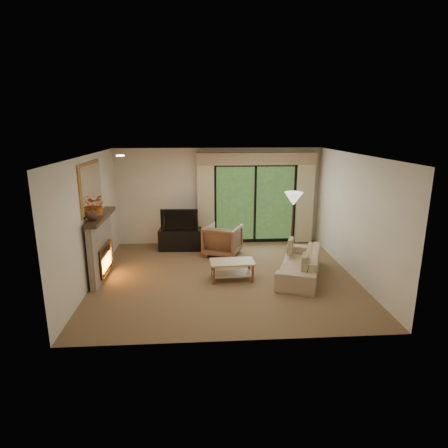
{
  "coord_description": "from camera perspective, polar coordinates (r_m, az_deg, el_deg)",
  "views": [
    {
      "loc": [
        -0.54,
        -7.51,
        3.16
      ],
      "look_at": [
        0.0,
        0.3,
        1.1
      ],
      "focal_mm": 30.0,
      "sensor_mm": 36.0,
      "label": 1
    }
  ],
  "objects": [
    {
      "name": "coffee_table",
      "position": [
        7.95,
        1.24,
        -7.07
      ],
      "size": [
        0.94,
        0.54,
        0.41
      ],
      "primitive_type": null,
      "rotation": [
        0.0,
        0.0,
        0.04
      ],
      "color": "tan",
      "rests_on": "floor"
    },
    {
      "name": "curtain_right",
      "position": [
        10.45,
        12.2,
        3.59
      ],
      "size": [
        0.45,
        0.18,
        2.35
      ],
      "primitive_type": "cube",
      "color": "#C7B78D",
      "rests_on": "floor"
    },
    {
      "name": "tv",
      "position": [
        9.76,
        -6.76,
        0.8
      ],
      "size": [
        0.96,
        0.17,
        0.55
      ],
      "primitive_type": "imported",
      "rotation": [
        0.0,
        0.0,
        -0.05
      ],
      "color": "black",
      "rests_on": "media_console"
    },
    {
      "name": "floor",
      "position": [
        8.17,
        0.15,
        -8.02
      ],
      "size": [
        5.5,
        5.5,
        0.0
      ],
      "primitive_type": "plane",
      "color": "brown",
      "rests_on": "ground"
    },
    {
      "name": "cornice",
      "position": [
        10.03,
        4.97,
        9.88
      ],
      "size": [
        3.2,
        0.24,
        0.32
      ],
      "primitive_type": "cube",
      "color": "tan",
      "rests_on": "wall_back"
    },
    {
      "name": "mirror",
      "position": [
        8.1,
        -19.56,
        5.31
      ],
      "size": [
        0.07,
        1.45,
        1.02
      ],
      "primitive_type": null,
      "color": "#BD8139",
      "rests_on": "wall_left"
    },
    {
      "name": "media_console",
      "position": [
        9.9,
        -6.67,
        -2.3
      ],
      "size": [
        1.12,
        0.55,
        0.55
      ],
      "primitive_type": "cube",
      "rotation": [
        0.0,
        0.0,
        -0.05
      ],
      "color": "black",
      "rests_on": "floor"
    },
    {
      "name": "wall_left",
      "position": [
        8.05,
        -19.77,
        0.49
      ],
      "size": [
        0.0,
        5.0,
        5.0
      ],
      "primitive_type": "plane",
      "rotation": [
        1.57,
        0.0,
        1.57
      ],
      "color": "beige",
      "rests_on": "ground"
    },
    {
      "name": "floor_lamp",
      "position": [
        9.18,
        10.36,
        -0.28
      ],
      "size": [
        0.54,
        0.54,
        1.64
      ],
      "primitive_type": null,
      "rotation": [
        0.0,
        0.0,
        -0.26
      ],
      "color": "beige",
      "rests_on": "floor"
    },
    {
      "name": "sofa",
      "position": [
        8.25,
        11.45,
        -5.91
      ],
      "size": [
        1.43,
        2.16,
        0.59
      ],
      "primitive_type": "imported",
      "rotation": [
        0.0,
        0.0,
        -1.93
      ],
      "color": "tan",
      "rests_on": "floor"
    },
    {
      "name": "wall_back",
      "position": [
        10.2,
        -0.85,
        4.22
      ],
      "size": [
        5.0,
        0.0,
        5.0
      ],
      "primitive_type": "plane",
      "rotation": [
        1.57,
        0.0,
        0.0
      ],
      "color": "beige",
      "rests_on": "ground"
    },
    {
      "name": "wall_right",
      "position": [
        8.41,
        19.2,
        1.13
      ],
      "size": [
        0.0,
        5.0,
        5.0
      ],
      "primitive_type": "plane",
      "rotation": [
        1.57,
        0.0,
        -1.57
      ],
      "color": "beige",
      "rests_on": "ground"
    },
    {
      "name": "armchair",
      "position": [
        9.38,
        -0.2,
        -2.46
      ],
      "size": [
        1.09,
        1.11,
        0.77
      ],
      "primitive_type": "imported",
      "rotation": [
        0.0,
        0.0,
        2.74
      ],
      "color": "brown",
      "rests_on": "floor"
    },
    {
      "name": "pillow_near",
      "position": [
        7.64,
        12.17,
        -5.98
      ],
      "size": [
        0.23,
        0.39,
        0.38
      ],
      "primitive_type": "cube",
      "rotation": [
        0.0,
        0.0,
        -0.35
      ],
      "color": "#4D3E21",
      "rests_on": "sofa"
    },
    {
      "name": "fireplace",
      "position": [
        8.37,
        -18.26,
        -3.24
      ],
      "size": [
        0.24,
        1.7,
        1.37
      ],
      "primitive_type": null,
      "color": "gray",
      "rests_on": "floor"
    },
    {
      "name": "wall_front",
      "position": [
        5.37,
        2.06,
        -5.52
      ],
      "size": [
        5.0,
        0.0,
        5.0
      ],
      "primitive_type": "plane",
      "rotation": [
        -1.57,
        0.0,
        0.0
      ],
      "color": "beige",
      "rests_on": "ground"
    },
    {
      "name": "vase",
      "position": [
        7.72,
        -19.42,
        1.43
      ],
      "size": [
        0.25,
        0.25,
        0.25
      ],
      "primitive_type": "imported",
      "rotation": [
        0.0,
        0.0,
        0.04
      ],
      "color": "#3C271C",
      "rests_on": "fireplace"
    },
    {
      "name": "branches",
      "position": [
        8.07,
        -18.75,
        2.76
      ],
      "size": [
        0.46,
        0.41,
        0.45
      ],
      "primitive_type": "imported",
      "rotation": [
        0.0,
        0.0,
        -0.17
      ],
      "color": "#B55217",
      "rests_on": "fireplace"
    },
    {
      "name": "ceiling",
      "position": [
        7.55,
        0.16,
        10.49
      ],
      "size": [
        5.5,
        5.5,
        0.0
      ],
      "primitive_type": "plane",
      "rotation": [
        3.14,
        0.0,
        0.0
      ],
      "color": "white",
      "rests_on": "ground"
    },
    {
      "name": "pillow_far",
      "position": [
        8.69,
        10.1,
        -3.34
      ],
      "size": [
        0.22,
        0.37,
        0.36
      ],
      "primitive_type": "cube",
      "rotation": [
        0.0,
        0.0,
        -0.35
      ],
      "color": "#4D3E21",
      "rests_on": "sofa"
    },
    {
      "name": "sliding_door",
      "position": [
        10.29,
        4.75,
        3.13
      ],
      "size": [
        2.26,
        0.1,
        2.16
      ],
      "primitive_type": null,
      "color": "black",
      "rests_on": "floor"
    },
    {
      "name": "curtain_left",
      "position": [
        10.05,
        -2.8,
        3.47
      ],
      "size": [
        0.45,
        0.18,
        2.35
      ],
      "primitive_type": "cube",
      "color": "#C7B78D",
      "rests_on": "floor"
    }
  ]
}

